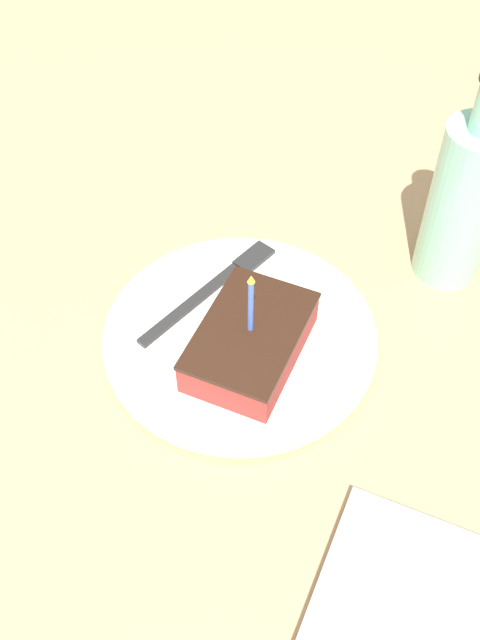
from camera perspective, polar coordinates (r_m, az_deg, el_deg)
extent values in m
cube|color=tan|center=(0.78, -2.50, -3.12)|extent=(2.40, 2.40, 0.04)
cylinder|color=white|center=(0.77, 0.00, -1.36)|extent=(0.27, 0.27, 0.02)
cylinder|color=white|center=(0.76, 0.00, -1.21)|extent=(0.28, 0.28, 0.01)
cube|color=#99332D|center=(0.73, 0.80, -1.73)|extent=(0.09, 0.14, 0.04)
cube|color=black|center=(0.71, 0.82, -0.73)|extent=(0.09, 0.14, 0.00)
cylinder|color=#4C72E0|center=(0.69, 0.85, 1.11)|extent=(0.01, 0.01, 0.07)
cone|color=yellow|center=(0.66, 0.89, 3.20)|extent=(0.01, 0.01, 0.01)
cube|color=#262626|center=(0.78, -3.79, 1.22)|extent=(0.06, 0.14, 0.00)
cube|color=#262626|center=(0.83, 0.77, 4.89)|extent=(0.04, 0.05, 0.00)
cylinder|color=#8CD1B2|center=(0.81, 16.58, 8.38)|extent=(0.07, 0.07, 0.19)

